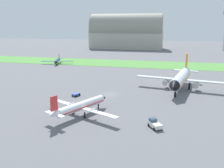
# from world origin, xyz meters

# --- Properties ---
(ground_plane) EXTENTS (600.00, 600.00, 0.00)m
(ground_plane) POSITION_xyz_m (0.00, 0.00, 0.00)
(ground_plane) COLOR slate
(grass_taxiway_strip) EXTENTS (360.00, 28.00, 0.08)m
(grass_taxiway_strip) POSITION_xyz_m (0.00, 67.23, 0.04)
(grass_taxiway_strip) COLOR #549342
(grass_taxiway_strip) RESTS_ON ground_plane
(airplane_midfield_jet) EXTENTS (32.30, 31.83, 11.47)m
(airplane_midfield_jet) POSITION_xyz_m (22.96, 12.30, 4.13)
(airplane_midfield_jet) COLOR silver
(airplane_midfield_jet) RESTS_ON ground_plane
(airplane_taxiing_turboprop) EXTENTS (18.10, 15.64, 5.57)m
(airplane_taxiing_turboprop) POSITION_xyz_m (-45.98, 55.57, 2.04)
(airplane_taxiing_turboprop) COLOR navy
(airplane_taxiing_turboprop) RESTS_ON ground_plane
(airplane_foreground_turboprop) EXTENTS (21.93, 19.04, 7.02)m
(airplane_foreground_turboprop) POSITION_xyz_m (-2.29, -20.78, 2.57)
(airplane_foreground_turboprop) COLOR white
(airplane_foreground_turboprop) RESTS_ON ground_plane
(baggage_cart_near_gate) EXTENTS (2.48, 2.85, 0.90)m
(baggage_cart_near_gate) POSITION_xyz_m (-10.03, -4.69, 0.57)
(baggage_cart_near_gate) COLOR #334FB2
(baggage_cart_near_gate) RESTS_ON ground_plane
(pushback_tug_midfield) EXTENTS (3.53, 3.98, 1.95)m
(pushback_tug_midfield) POSITION_xyz_m (16.55, -23.97, 0.91)
(pushback_tug_midfield) COLOR white
(pushback_tug_midfield) RESTS_ON ground_plane
(hangar_distant) EXTENTS (69.53, 25.90, 33.12)m
(hangar_distant) POSITION_xyz_m (-24.93, 162.78, 15.79)
(hangar_distant) COLOR #B2AD9E
(hangar_distant) RESTS_ON ground_plane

